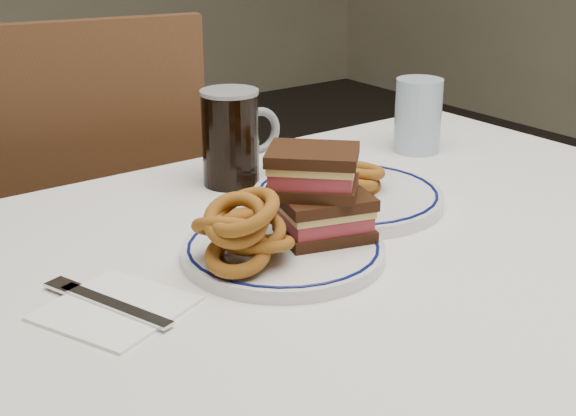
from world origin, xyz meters
TOP-DOWN VIEW (x-y plane):
  - dining_table at (0.00, 0.00)m, footprint 1.27×0.87m
  - chair_far at (-0.04, 0.77)m, footprint 0.53×0.53m
  - main_plate at (-0.09, 0.00)m, footprint 0.26×0.26m
  - reuben_sandwich at (-0.04, -0.00)m, footprint 0.15×0.14m
  - onion_rings_main at (-0.16, -0.01)m, footprint 0.12×0.12m
  - ketchup_ramekin at (-0.10, 0.10)m, footprint 0.06×0.06m
  - beer_mug at (0.01, 0.28)m, footprint 0.14×0.09m
  - water_glass at (0.38, 0.23)m, footprint 0.08×0.08m
  - far_plate at (0.10, 0.10)m, footprint 0.28×0.28m
  - onion_rings_far at (0.11, 0.10)m, footprint 0.10×0.09m
  - napkin_fork at (-0.32, 0.00)m, footprint 0.18×0.20m

SIDE VIEW (x-z plane):
  - chair_far at x=-0.04m, z-range 0.04..1.02m
  - dining_table at x=0.00m, z-range 0.27..1.02m
  - napkin_fork at x=-0.32m, z-range 0.75..0.76m
  - main_plate at x=-0.09m, z-range 0.75..0.77m
  - far_plate at x=0.10m, z-range 0.75..0.77m
  - ketchup_ramekin at x=-0.10m, z-range 0.77..0.80m
  - onion_rings_far at x=0.11m, z-range 0.76..0.81m
  - onion_rings_main at x=-0.16m, z-range 0.75..0.87m
  - water_glass at x=0.38m, z-range 0.75..0.88m
  - reuben_sandwich at x=-0.04m, z-range 0.77..0.88m
  - beer_mug at x=0.01m, z-range 0.75..0.90m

